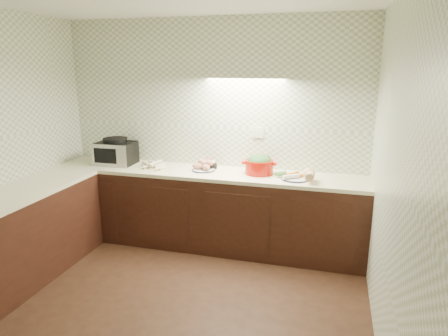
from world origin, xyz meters
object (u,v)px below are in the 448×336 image
(dutch_oven, at_px, (259,164))
(veg_plate, at_px, (301,175))
(toaster_oven, at_px, (116,152))
(sweet_potato_plate, at_px, (204,166))
(parsnip_pile, at_px, (156,166))
(onion_bowl, at_px, (210,164))

(dutch_oven, bearing_deg, veg_plate, -18.21)
(toaster_oven, relative_size, veg_plate, 1.01)
(toaster_oven, distance_m, dutch_oven, 1.76)
(sweet_potato_plate, bearing_deg, toaster_oven, 179.48)
(parsnip_pile, bearing_deg, veg_plate, -0.78)
(sweet_potato_plate, bearing_deg, dutch_oven, 2.17)
(sweet_potato_plate, bearing_deg, parsnip_pile, -172.40)
(sweet_potato_plate, relative_size, onion_bowl, 1.70)
(toaster_oven, relative_size, dutch_oven, 1.17)
(toaster_oven, xyz_separation_m, onion_bowl, (1.17, 0.10, -0.10))
(onion_bowl, bearing_deg, sweet_potato_plate, -110.21)
(toaster_oven, relative_size, parsnip_pile, 1.21)
(toaster_oven, xyz_separation_m, veg_plate, (2.24, -0.11, -0.10))
(onion_bowl, xyz_separation_m, veg_plate, (1.07, -0.21, 0.00))
(toaster_oven, bearing_deg, sweet_potato_plate, -1.44)
(parsnip_pile, height_order, sweet_potato_plate, sweet_potato_plate)
(onion_bowl, relative_size, dutch_oven, 0.42)
(toaster_oven, xyz_separation_m, dutch_oven, (1.76, 0.01, -0.04))
(toaster_oven, bearing_deg, onion_bowl, 4.05)
(onion_bowl, relative_size, veg_plate, 0.36)
(dutch_oven, bearing_deg, sweet_potato_plate, 178.35)
(sweet_potato_plate, height_order, veg_plate, veg_plate)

